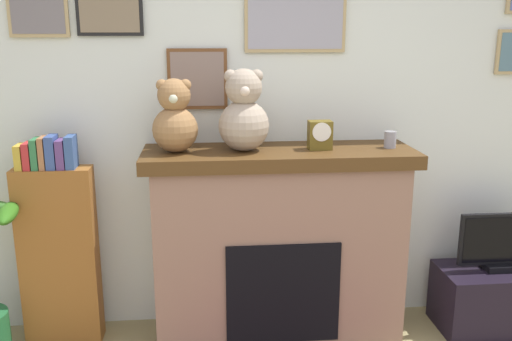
% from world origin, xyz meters
% --- Properties ---
extents(back_wall, '(5.20, 0.15, 2.60)m').
position_xyz_m(back_wall, '(0.00, 2.00, 1.31)').
color(back_wall, silver).
rests_on(back_wall, ground_plane).
extents(fireplace, '(1.60, 0.54, 1.20)m').
position_xyz_m(fireplace, '(0.07, 1.70, 0.61)').
color(fireplace, '#8C6956').
rests_on(fireplace, ground_plane).
extents(bookshelf, '(0.45, 0.16, 1.30)m').
position_xyz_m(bookshelf, '(-1.26, 1.74, 0.60)').
color(bookshelf, brown).
rests_on(bookshelf, ground_plane).
extents(tv_stand, '(0.74, 0.40, 0.40)m').
position_xyz_m(tv_stand, '(1.48, 1.64, 0.20)').
color(tv_stand, black).
rests_on(tv_stand, ground_plane).
extents(television, '(0.56, 0.14, 0.37)m').
position_xyz_m(television, '(1.48, 1.64, 0.58)').
color(television, black).
rests_on(television, tv_stand).
extents(candle_jar, '(0.07, 0.07, 0.10)m').
position_xyz_m(candle_jar, '(0.73, 1.68, 1.25)').
color(candle_jar, gray).
rests_on(candle_jar, fireplace).
extents(mantel_clock, '(0.14, 0.10, 0.17)m').
position_xyz_m(mantel_clock, '(0.31, 1.68, 1.28)').
color(mantel_clock, brown).
rests_on(mantel_clock, fireplace).
extents(teddy_bear_brown, '(0.26, 0.26, 0.42)m').
position_xyz_m(teddy_bear_brown, '(-0.53, 1.68, 1.39)').
color(teddy_bear_brown, olive).
rests_on(teddy_bear_brown, fireplace).
extents(teddy_bear_tan, '(0.29, 0.29, 0.47)m').
position_xyz_m(teddy_bear_tan, '(-0.14, 1.68, 1.41)').
color(teddy_bear_tan, tan).
rests_on(teddy_bear_tan, fireplace).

